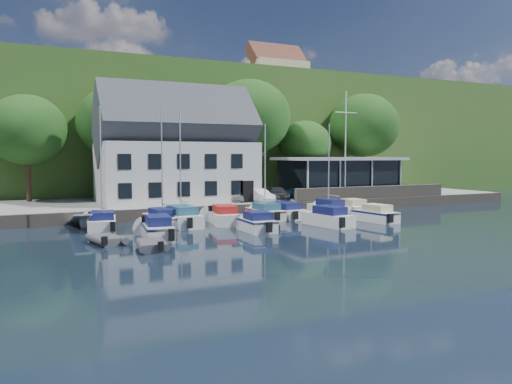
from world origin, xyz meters
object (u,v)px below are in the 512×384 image
at_px(harbor_building, 176,155).
at_px(car_white, 260,196).
at_px(boat_r1_5, 284,210).
at_px(dinghy_0, 106,238).
at_px(boat_r2_3, 328,216).
at_px(boat_r1_6, 329,165).
at_px(club_pavilion, 339,176).
at_px(boat_r1_3, 224,214).
at_px(car_silver, 235,195).
at_px(boat_r1_2, 180,163).
at_px(boat_r1_4, 265,168).
at_px(boat_r2_2, 257,221).
at_px(flagpole, 345,145).
at_px(boat_r1_1, 162,169).
at_px(boat_r2_0, 157,227).
at_px(boat_r1_7, 352,207).
at_px(car_blue, 301,193).
at_px(car_dgrey, 277,193).
at_px(boat_r2_4, 375,213).
at_px(dinghy_1, 152,244).
at_px(boat_r1_0, 101,172).

distance_m(harbor_building, car_white, 8.75).
xyz_separation_m(boat_r1_5, dinghy_0, (-15.61, -6.31, -0.35)).
bearing_deg(boat_r2_3, boat_r1_6, 47.90).
relative_size(club_pavilion, boat_r1_3, 2.08).
bearing_deg(car_silver, boat_r2_3, -58.95).
height_order(boat_r2_3, dinghy_0, boat_r2_3).
bearing_deg(boat_r1_6, boat_r1_2, -178.35).
xyz_separation_m(boat_r1_4, boat_r2_2, (-3.39, -5.58, -3.58)).
xyz_separation_m(club_pavilion, flagpole, (-1.60, -3.39, 3.32)).
bearing_deg(car_white, boat_r1_1, -159.56).
xyz_separation_m(boat_r2_0, dinghy_0, (-3.25, -0.63, -0.43)).
bearing_deg(boat_r1_7, boat_r1_3, -175.54).
height_order(boat_r1_7, boat_r2_3, boat_r2_3).
height_order(harbor_building, boat_r1_3, harbor_building).
bearing_deg(car_blue, dinghy_0, -164.35).
distance_m(club_pavilion, boat_r1_4, 15.33).
relative_size(car_dgrey, boat_r2_0, 0.70).
xyz_separation_m(car_silver, car_blue, (6.97, -0.31, -0.00)).
xyz_separation_m(car_white, boat_r1_2, (-9.17, -5.34, 3.18)).
distance_m(flagpole, boat_r2_3, 14.51).
height_order(harbor_building, boat_r2_2, harbor_building).
bearing_deg(car_dgrey, boat_r2_4, -61.45).
relative_size(flagpole, boat_r1_4, 1.25).
height_order(harbor_building, boat_r1_4, harbor_building).
bearing_deg(boat_r1_1, boat_r1_7, -4.23).
relative_size(car_silver, boat_r2_2, 0.72).
height_order(boat_r1_7, dinghy_1, boat_r1_7).
bearing_deg(dinghy_0, boat_r2_0, -2.33).
distance_m(car_blue, boat_r1_7, 6.52).
relative_size(dinghy_0, dinghy_1, 0.98).
bearing_deg(club_pavilion, car_silver, -170.97).
bearing_deg(boat_r1_4, boat_r1_0, -179.35).
bearing_deg(boat_r1_7, car_blue, 107.25).
height_order(car_silver, car_blue, same).
distance_m(harbor_building, dinghy_1, 19.68).
xyz_separation_m(harbor_building, boat_r1_6, (11.37, -8.54, -0.85)).
height_order(flagpole, boat_r1_1, flagpole).
bearing_deg(car_blue, boat_r1_2, -169.90).
relative_size(boat_r1_0, boat_r2_2, 1.71).
distance_m(boat_r1_6, boat_r2_2, 11.85).
bearing_deg(boat_r1_7, club_pavilion, 65.24).
distance_m(car_blue, boat_r2_0, 20.65).
distance_m(flagpole, boat_r1_5, 11.96).
relative_size(car_blue, boat_r1_4, 0.40).
bearing_deg(boat_r1_7, boat_r2_3, -136.79).
bearing_deg(boat_r2_2, car_dgrey, 58.51).
distance_m(boat_r1_0, boat_r1_3, 9.71).
bearing_deg(boat_r1_6, flagpole, 40.64).
distance_m(car_dgrey, boat_r2_0, 18.68).
xyz_separation_m(car_silver, boat_r1_5, (2.07, -5.93, -0.91)).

